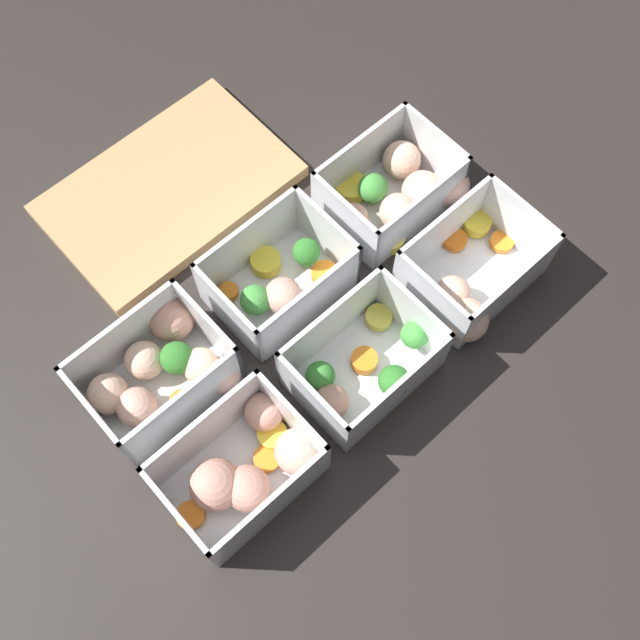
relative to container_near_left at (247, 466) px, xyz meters
name	(u,v)px	position (x,y,z in m)	size (l,w,h in m)	color
ground_plane	(320,330)	(0.16, 0.07, -0.03)	(4.00, 4.00, 0.00)	#282321
container_near_left	(247,466)	(0.00, 0.00, 0.00)	(0.17, 0.11, 0.08)	white
container_near_center	(363,366)	(0.15, 0.00, 0.00)	(0.15, 0.11, 0.08)	white
container_near_right	(469,281)	(0.31, -0.01, 0.00)	(0.16, 0.13, 0.08)	white
container_far_left	(160,368)	(0.00, 0.14, 0.00)	(0.16, 0.14, 0.08)	white
container_far_center	(280,280)	(0.16, 0.13, 0.00)	(0.14, 0.11, 0.08)	white
container_far_right	(400,191)	(0.33, 0.13, 0.00)	(0.16, 0.13, 0.08)	white
cutting_board	(169,190)	(0.14, 0.32, -0.02)	(0.28, 0.18, 0.02)	tan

